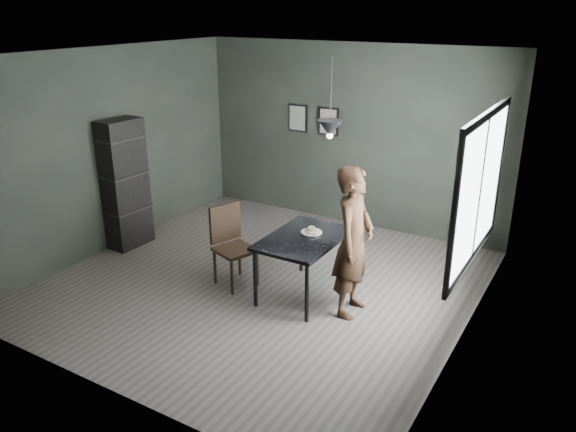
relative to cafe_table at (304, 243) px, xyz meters
The scene contains 13 objects.
ground 0.90m from the cafe_table, behind, with size 5.00×5.00×0.00m, color #393431.
back_wall 2.67m from the cafe_table, 103.50° to the left, with size 5.00×0.10×2.80m, color black.
ceiling 2.21m from the cafe_table, behind, with size 5.00×5.00×0.02m.
window_assembly 2.10m from the cafe_table, ahead, with size 0.04×1.96×1.56m.
cafe_table is the anchor object (origin of this frame).
white_plate 0.17m from the cafe_table, 82.31° to the left, with size 0.23×0.23×0.01m, color white.
donut_pile 0.19m from the cafe_table, 82.31° to the left, with size 0.18×0.18×0.08m.
woman 0.70m from the cafe_table, ahead, with size 0.63×0.41×1.73m, color black.
wood_chair 0.96m from the cafe_table, 168.95° to the right, with size 0.56×0.56×1.02m.
shelf_unit 2.93m from the cafe_table, behind, with size 0.35×0.62×1.85m, color black.
pendant_lamp 1.41m from the cafe_table, 21.80° to the left, with size 0.28×0.28×0.86m.
framed_print_left 3.03m from the cafe_table, 121.30° to the left, with size 0.34×0.04×0.44m.
framed_print_right 2.80m from the cafe_table, 111.06° to the left, with size 0.34×0.04×0.44m.
Camera 1 is at (3.53, -5.32, 3.32)m, focal length 35.00 mm.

